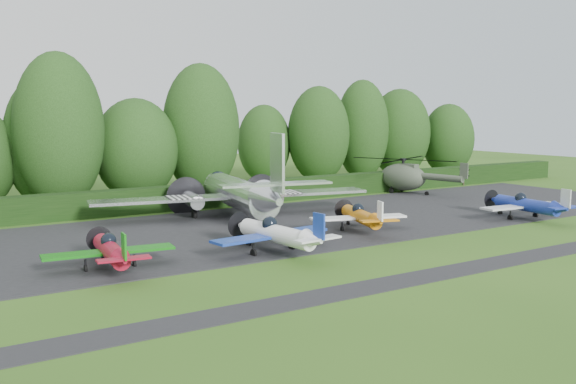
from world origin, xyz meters
TOP-DOWN VIEW (x-y plane):
  - ground at (0.00, 0.00)m, footprint 160.00×160.00m
  - apron at (0.00, 10.00)m, footprint 70.00×18.00m
  - taxiway_verge at (0.00, -6.00)m, footprint 70.00×2.00m
  - hedgerow at (0.00, 21.00)m, footprint 90.00×1.60m
  - transport_plane at (-1.45, 14.05)m, footprint 21.93×16.82m
  - light_plane_red at (-14.75, 3.67)m, footprint 6.71×7.05m
  - light_plane_white at (-5.56, 2.34)m, footprint 7.53×7.92m
  - light_plane_orange at (2.90, 5.06)m, footprint 6.70×7.05m
  - light_plane_blue at (16.50, 2.04)m, footprint 7.14×7.51m
  - helicopter at (19.54, 18.71)m, footprint 10.79×12.64m
  - sign_board at (31.22, 20.37)m, footprint 3.13×0.12m
  - tree_0 at (18.16, 31.30)m, footprint 7.10×7.10m
  - tree_2 at (13.00, 34.83)m, footprint 6.07×6.07m
  - tree_3 at (-11.56, 26.94)m, footprint 7.37×7.37m
  - tree_5 at (2.05, 28.31)m, footprint 7.42×7.42m
  - tree_6 at (24.43, 31.19)m, footprint 6.36×6.36m
  - tree_8 at (30.35, 31.15)m, footprint 7.63×7.63m
  - tree_9 at (-4.53, 28.17)m, footprint 7.61×7.61m
  - tree_10 at (37.06, 29.32)m, footprint 6.56×6.56m
  - tree_12 at (-12.48, 29.82)m, footprint 6.14×6.14m

SIDE VIEW (x-z plane):
  - ground at x=0.00m, z-range 0.00..0.00m
  - hedgerow at x=0.00m, z-range -1.00..1.00m
  - taxiway_verge at x=0.00m, z-range 0.00..0.00m
  - apron at x=0.00m, z-range 0.00..0.01m
  - light_plane_orange at x=2.90m, z-range -0.22..2.36m
  - light_plane_red at x=-14.75m, z-range -0.22..2.36m
  - light_plane_blue at x=16.50m, z-range -0.23..2.51m
  - sign_board at x=31.22m, z-range 0.31..2.07m
  - light_plane_white at x=-5.56m, z-range -0.24..2.65m
  - helicopter at x=19.54m, z-range 0.13..3.61m
  - transport_plane at x=-1.45m, z-range -1.55..5.47m
  - tree_2 at x=13.00m, z-range -0.01..8.87m
  - tree_10 at x=37.06m, z-range -0.01..9.05m
  - tree_9 at x=-4.53m, z-range -0.01..9.34m
  - tree_8 at x=30.35m, z-range -0.01..10.87m
  - tree_12 at x=-12.48m, z-range -0.02..10.95m
  - tree_0 at x=18.16m, z-range -0.01..10.97m
  - tree_6 at x=24.43m, z-range -0.02..11.83m
  - tree_5 at x=2.05m, z-range -0.01..12.71m
  - tree_3 at x=-11.56m, z-range -0.01..13.06m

